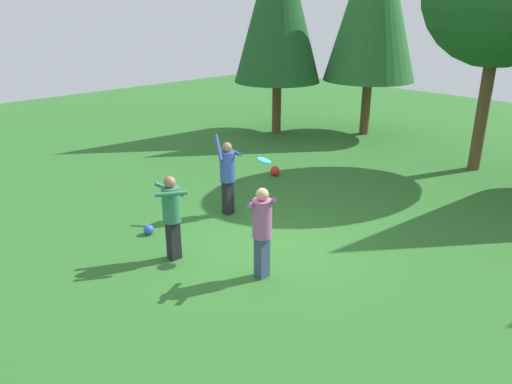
# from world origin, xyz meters

# --- Properties ---
(ground_plane) EXTENTS (40.00, 40.00, 0.00)m
(ground_plane) POSITION_xyz_m (0.00, 0.00, 0.00)
(ground_plane) COLOR #2D6B28
(person_thrower) EXTENTS (0.62, 0.62, 1.89)m
(person_thrower) POSITION_xyz_m (-1.82, 0.65, 1.02)
(person_thrower) COLOR black
(person_thrower) RESTS_ON ground_plane
(person_catcher) EXTENTS (0.74, 0.74, 1.69)m
(person_catcher) POSITION_xyz_m (0.74, -0.80, 1.00)
(person_catcher) COLOR #38476B
(person_catcher) RESTS_ON ground_plane
(person_bystander) EXTENTS (0.70, 0.73, 1.66)m
(person_bystander) POSITION_xyz_m (-0.91, -1.52, 0.98)
(person_bystander) COLOR black
(person_bystander) RESTS_ON ground_plane
(frisbee) EXTENTS (0.38, 0.38, 0.11)m
(frisbee) POSITION_xyz_m (0.00, -0.01, 1.84)
(frisbee) COLOR #2393D1
(ball_red) EXTENTS (0.28, 0.28, 0.28)m
(ball_red) POSITION_xyz_m (-2.93, 3.40, 0.14)
(ball_red) COLOR red
(ball_red) RESTS_ON ground_plane
(ball_blue) EXTENTS (0.22, 0.22, 0.22)m
(ball_blue) POSITION_xyz_m (-2.15, -1.30, 0.11)
(ball_blue) COLOR blue
(ball_blue) RESTS_ON ground_plane
(tree_far_left) EXTENTS (3.13, 3.13, 7.49)m
(tree_far_left) POSITION_xyz_m (-6.42, 7.14, 4.68)
(tree_far_left) COLOR brown
(tree_far_left) RESTS_ON ground_plane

